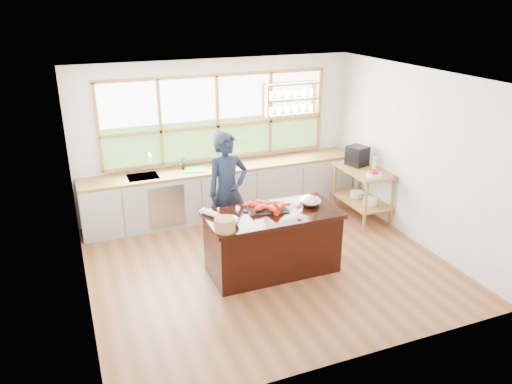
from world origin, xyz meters
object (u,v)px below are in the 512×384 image
island (272,242)px  cook (228,191)px  espresso_machine (357,156)px  wicker_basket (225,225)px

island → cook: size_ratio=1.01×
cook → espresso_machine: cook is taller
island → espresso_machine: (2.19, 1.34, 0.62)m
wicker_basket → island: bearing=20.5°
espresso_machine → wicker_basket: bearing=-168.0°
cook → espresso_machine: 2.56m
espresso_machine → cook: bearing=172.1°
espresso_machine → wicker_basket: 3.40m
island → wicker_basket: size_ratio=6.91×
island → cook: 1.11m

